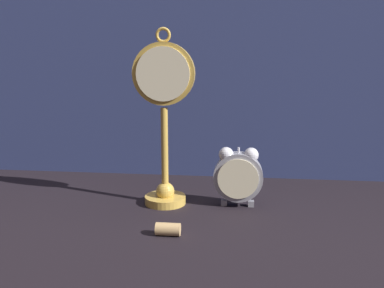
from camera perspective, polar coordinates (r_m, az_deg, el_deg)
ground_plane at (r=0.79m, az=-0.67°, el=-10.68°), size 4.00×4.00×0.00m
fabric_backdrop_drape at (r=1.06m, az=1.56°, el=15.43°), size 1.75×0.01×0.74m
pocket_watch_on_stand at (r=0.85m, az=-3.73°, el=3.20°), size 0.12×0.08×0.35m
alarm_clock_twin_bell at (r=0.86m, az=6.17°, el=-4.00°), size 0.10×0.03×0.12m
wine_cork at (r=0.74m, az=-3.22°, el=-11.27°), size 0.04×0.02×0.02m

